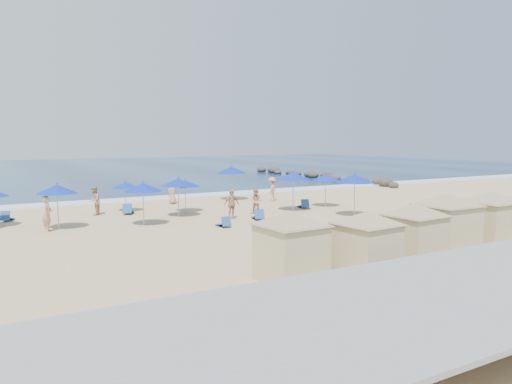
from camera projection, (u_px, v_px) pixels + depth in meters
ground at (242, 230)px, 26.55m from camera, size 160.00×160.00×0.00m
ocean at (64, 171)px, 73.78m from camera, size 160.00×80.00×0.06m
surf_line at (149, 199)px, 39.86m from camera, size 160.00×2.50×0.08m
seawall at (458, 281)px, 14.89m from camera, size 160.00×6.10×1.22m
rock_jetty at (318, 175)px, 59.92m from camera, size 2.56×26.66×0.96m
trash_bin at (272, 246)px, 20.87m from camera, size 0.89×0.89×0.76m
cabana_0 at (291, 237)px, 16.96m from camera, size 4.24×4.24×2.66m
cabana_1 at (367, 235)px, 17.70m from camera, size 4.03×4.03×2.54m
cabana_2 at (414, 226)px, 19.47m from camera, size 4.10×4.10×2.58m
cabana_3 at (447, 216)px, 21.00m from camera, size 4.51×4.51×2.83m
cabana_4 at (490, 212)px, 22.60m from camera, size 4.35×4.35×2.73m
umbrella_1 at (57, 189)px, 26.55m from camera, size 2.19×2.19×2.50m
umbrella_3 at (143, 187)px, 27.69m from camera, size 2.18×2.18×2.48m
umbrella_4 at (125, 185)px, 32.98m from camera, size 1.80×1.80×2.04m
umbrella_5 at (185, 183)px, 32.75m from camera, size 1.92×1.92×2.19m
umbrella_6 at (178, 182)px, 30.74m from camera, size 2.19×2.19×2.50m
umbrella_7 at (293, 176)px, 33.19m from camera, size 2.38×2.38×2.70m
umbrella_8 at (231, 170)px, 38.92m from camera, size 2.41×2.41×2.74m
umbrella_9 at (326, 178)px, 35.22m from camera, size 2.11×2.11×2.40m
umbrella_10 at (355, 179)px, 30.91m from camera, size 2.40×2.40×2.73m
beach_chair_1 at (7, 218)px, 29.24m from camera, size 0.91×1.30×0.65m
beach_chair_2 at (128, 210)px, 31.96m from camera, size 1.07×1.44×0.72m
beach_chair_3 at (224, 223)px, 27.38m from camera, size 0.55×1.16×0.63m
beach_chair_4 at (258, 216)px, 29.76m from camera, size 0.93×1.38×0.70m
beach_chair_5 at (304, 205)px, 34.63m from camera, size 0.89×1.34×0.68m
beachgoer_0 at (47, 214)px, 25.97m from camera, size 0.69×0.81×1.89m
beachgoer_1 at (94, 200)px, 31.50m from camera, size 1.04×1.13×1.88m
beachgoer_2 at (232, 204)px, 30.13m from camera, size 1.10×0.58×1.79m
beachgoer_3 at (272, 189)px, 38.45m from camera, size 1.38×1.30×1.87m
beachgoer_4 at (172, 193)px, 36.91m from camera, size 0.97×0.91×1.67m
beachgoer_5 at (256, 201)px, 31.94m from camera, size 1.00×1.01×1.65m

